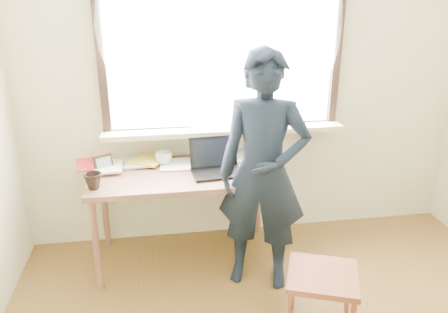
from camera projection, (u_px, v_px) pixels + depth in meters
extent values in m
cube|color=beige|center=(248.00, 79.00, 3.35)|extent=(3.50, 0.02, 2.60)
cube|color=white|center=(223.00, 40.00, 3.20)|extent=(1.70, 0.01, 1.30)
cube|color=black|center=(223.00, 129.00, 3.42)|extent=(1.82, 0.06, 0.06)
cube|color=black|center=(99.00, 42.00, 3.05)|extent=(0.06, 0.06, 1.30)
cube|color=black|center=(338.00, 38.00, 3.31)|extent=(0.06, 0.06, 1.30)
cube|color=beige|center=(225.00, 130.00, 3.35)|extent=(1.85, 0.20, 0.04)
cube|color=white|center=(225.00, 26.00, 3.09)|extent=(1.95, 0.02, 1.65)
cube|color=brown|center=(185.00, 174.00, 3.14)|extent=(1.34, 0.67, 0.04)
cylinder|color=brown|center=(96.00, 246.00, 2.91)|extent=(0.05, 0.05, 0.68)
cylinder|color=brown|center=(105.00, 207.00, 3.44)|extent=(0.05, 0.05, 0.68)
cylinder|color=brown|center=(277.00, 231.00, 3.09)|extent=(0.05, 0.05, 0.68)
cylinder|color=brown|center=(259.00, 196.00, 3.62)|extent=(0.05, 0.05, 0.68)
cube|color=black|center=(217.00, 173.00, 3.09)|extent=(0.37, 0.27, 0.02)
cube|color=black|center=(213.00, 152.00, 3.16)|extent=(0.35, 0.10, 0.23)
cube|color=black|center=(213.00, 152.00, 3.16)|extent=(0.31, 0.08, 0.19)
cube|color=black|center=(218.00, 173.00, 3.08)|extent=(0.32, 0.17, 0.00)
imported|color=white|center=(164.00, 158.00, 3.25)|extent=(0.17, 0.17, 0.10)
imported|color=black|center=(93.00, 181.00, 2.84)|extent=(0.14, 0.14, 0.11)
ellipsoid|color=black|center=(246.00, 171.00, 3.09)|extent=(0.09, 0.06, 0.03)
cube|color=white|center=(109.00, 161.00, 3.32)|extent=(0.19, 0.23, 0.00)
cube|color=white|center=(100.00, 163.00, 3.26)|extent=(0.30, 0.29, 0.01)
cube|color=white|center=(153.00, 163.00, 3.24)|extent=(0.31, 0.32, 0.01)
cube|color=gold|center=(152.00, 160.00, 3.29)|extent=(0.32, 0.31, 0.02)
cube|color=#B12023|center=(149.00, 167.00, 3.15)|extent=(0.33, 0.31, 0.02)
cube|color=white|center=(170.00, 155.00, 3.37)|extent=(0.29, 0.28, 0.01)
imported|color=white|center=(124.00, 164.00, 3.25)|extent=(0.18, 0.25, 0.02)
imported|color=white|center=(234.00, 157.00, 3.39)|extent=(0.21, 0.28, 0.02)
cube|color=black|center=(103.00, 164.00, 3.12)|extent=(0.13, 0.08, 0.11)
cube|color=#557E38|center=(103.00, 164.00, 3.12)|extent=(0.10, 0.06, 0.08)
cube|color=brown|center=(323.00, 276.00, 2.52)|extent=(0.51, 0.50, 0.04)
cylinder|color=brown|center=(293.00, 284.00, 2.77)|extent=(0.03, 0.03, 0.37)
cylinder|color=brown|center=(348.00, 292.00, 2.70)|extent=(0.03, 0.03, 0.37)
imported|color=black|center=(263.00, 173.00, 2.86)|extent=(0.69, 0.56, 1.63)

